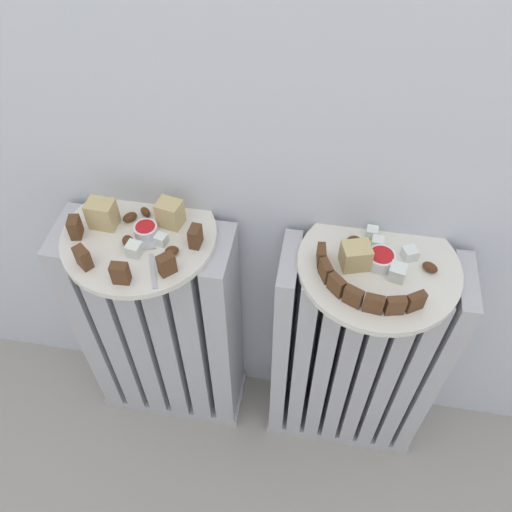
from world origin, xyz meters
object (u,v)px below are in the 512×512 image
object	(u,v)px
radiator_right	(353,359)
plate_right	(379,266)
plate_left	(139,236)
jam_bowl_right	(381,259)
jam_bowl_left	(146,230)
fork	(151,259)
radiator_left	(163,331)

from	to	relation	value
radiator_right	plate_right	size ratio (longest dim) A/B	2.18
radiator_right	plate_right	xyz separation A→B (m)	(0.00, 0.00, 0.31)
plate_left	jam_bowl_right	size ratio (longest dim) A/B	5.73
plate_right	jam_bowl_left	world-z (taller)	jam_bowl_left
plate_left	fork	distance (m)	0.07
jam_bowl_left	jam_bowl_right	xyz separation A→B (m)	(0.40, -0.00, 0.00)
jam_bowl_right	radiator_left	bearing A→B (deg)	179.96
radiator_right	fork	size ratio (longest dim) A/B	5.61
radiator_left	fork	size ratio (longest dim) A/B	5.61
jam_bowl_left	jam_bowl_right	bearing A→B (deg)	-0.18
plate_right	jam_bowl_left	xyz separation A→B (m)	(-0.40, 0.00, 0.02)
radiator_right	plate_left	distance (m)	0.51
jam_bowl_left	radiator_right	bearing A→B (deg)	-0.14
plate_left	jam_bowl_right	world-z (taller)	jam_bowl_right
radiator_left	fork	distance (m)	0.32
jam_bowl_left	plate_right	bearing A→B (deg)	-0.14
radiator_left	radiator_right	size ratio (longest dim) A/B	1.00
plate_left	plate_right	size ratio (longest dim) A/B	1.00
plate_right	radiator_left	bearing A→B (deg)	-180.00
radiator_left	radiator_right	xyz separation A→B (m)	(0.41, 0.00, 0.00)
plate_left	jam_bowl_left	bearing A→B (deg)	3.83
plate_right	jam_bowl_right	size ratio (longest dim) A/B	5.73
radiator_left	jam_bowl_right	bearing A→B (deg)	-0.04
plate_left	fork	bearing A→B (deg)	-53.87
radiator_left	plate_right	distance (m)	0.51
plate_left	jam_bowl_right	bearing A→B (deg)	-0.04
fork	radiator_left	bearing A→B (deg)	126.13
radiator_right	jam_bowl_left	distance (m)	0.51
radiator_left	plate_left	world-z (taller)	plate_left
radiator_left	plate_left	distance (m)	0.31
radiator_left	jam_bowl_right	size ratio (longest dim) A/B	12.47
radiator_right	jam_bowl_right	size ratio (longest dim) A/B	12.47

